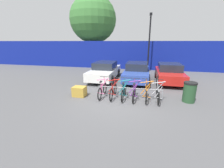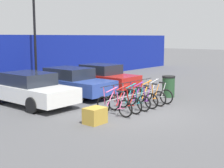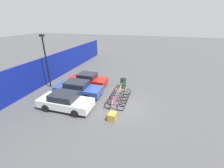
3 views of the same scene
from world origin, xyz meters
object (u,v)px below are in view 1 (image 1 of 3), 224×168
Objects in this scene: bicycle_pink at (102,90)px; trash_bin at (189,92)px; car_blue at (137,72)px; cargo_crate at (79,91)px; bicycle_silver at (158,94)px; lamp_post at (149,40)px; bicycle_purple at (134,92)px; bicycle_orange at (146,93)px; car_white at (105,71)px; tree_behind_hoarding at (93,20)px; bicycle_teal at (124,92)px; bicycle_red at (113,91)px; bike_rack at (129,89)px; car_red at (169,73)px.

bicycle_pink is 1.66× the size of trash_bin.
car_blue is 4.81m from trash_bin.
bicycle_pink is 4.42m from car_blue.
bicycle_pink reaches higher than cargo_crate.
bicycle_pink is 1.00× the size of bicycle_silver.
lamp_post is at bearing 73.44° from bicycle_pink.
bicycle_purple is at bearing -95.08° from lamp_post.
lamp_post is (0.71, 7.97, 2.73)m from bicycle_purple.
car_white reaches higher than bicycle_orange.
tree_behind_hoarding is (-4.21, 10.77, 5.11)m from bicycle_pink.
bicycle_orange is 0.31× the size of lamp_post.
cargo_crate is (-3.03, -0.22, -0.10)m from bicycle_purple.
lamp_post reaches higher than trash_bin.
car_white reaches higher than bicycle_teal.
tree_behind_hoarding reaches higher than bicycle_teal.
bicycle_pink and bicycle_orange have the same top height.
bicycle_silver is at bearing -2.06° from bicycle_orange.
bicycle_purple is 8.46m from lamp_post.
bicycle_teal is at bearing -95.83° from car_blue.
cargo_crate is (-5.77, -0.46, -0.24)m from trash_bin.
car_white is (-3.30, 3.91, 0.31)m from bicycle_orange.
bicycle_red reaches higher than cargo_crate.
bike_rack is 0.85× the size of car_red.
bicycle_silver is 0.21× the size of tree_behind_hoarding.
car_red is at bearing 96.95° from trash_bin.
bike_rack is 0.63× the size of lamp_post.
bicycle_purple is 4.12m from car_blue.
car_white is (-2.67, 3.91, 0.31)m from bicycle_purple.
lamp_post reaches higher than bicycle_silver.
cargo_crate is (-3.74, -8.19, -2.83)m from lamp_post.
bicycle_pink is at bearing -176.83° from trash_bin.
bicycle_pink is 1.74m from bicycle_purple.
car_blue reaches higher than bike_rack.
bicycle_red is at bearing -103.69° from car_blue.
bicycle_teal is 1.18m from bicycle_orange.
bicycle_red is 0.58m from bicycle_teal.
bicycle_purple is at bearing -118.72° from car_red.
bicycle_silver is 0.31× the size of lamp_post.
bicycle_orange is (0.90, -0.15, -0.11)m from bike_rack.
trash_bin is 5.79m from cargo_crate.
trash_bin is (3.87, 0.25, 0.14)m from bicycle_red.
bicycle_teal is 4.46m from car_white.
car_red is at bearing 46.44° from bicycle_pink.
car_white reaches higher than trash_bin.
car_red is (4.01, 4.14, 0.31)m from bicycle_pink.
bike_rack is at bearing 152.13° from bicycle_purple.
bicycle_silver is (2.95, 0.00, 0.00)m from bicycle_pink.
bicycle_silver is at bearing 0.91° from bicycle_purple.
car_red is at bearing 66.34° from bicycle_orange.
bike_rack is at bearing 171.58° from bicycle_silver.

